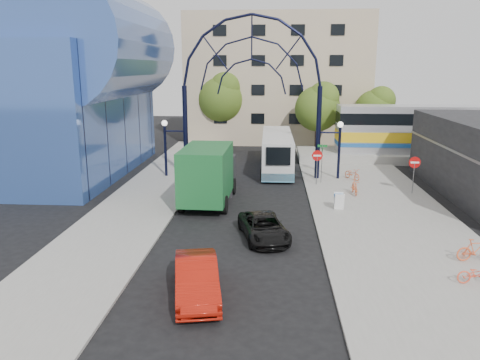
# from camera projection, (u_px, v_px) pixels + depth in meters

# --- Properties ---
(ground) EXTENTS (120.00, 120.00, 0.00)m
(ground) POSITION_uv_depth(u_px,v_px,m) (237.00, 246.00, 22.40)
(ground) COLOR black
(ground) RESTS_ON ground
(sidewalk_east) EXTENTS (8.00, 56.00, 0.12)m
(sidewalk_east) POSITION_uv_depth(u_px,v_px,m) (387.00, 222.00, 25.72)
(sidewalk_east) COLOR gray
(sidewalk_east) RESTS_ON ground
(plaza_west) EXTENTS (5.00, 50.00, 0.12)m
(plaza_west) POSITION_uv_depth(u_px,v_px,m) (139.00, 206.00, 28.65)
(plaza_west) COLOR gray
(plaza_west) RESTS_ON ground
(gateway_arch) EXTENTS (13.64, 0.44, 12.10)m
(gateway_arch) POSITION_uv_depth(u_px,v_px,m) (252.00, 64.00, 33.96)
(gateway_arch) COLOR black
(gateway_arch) RESTS_ON ground
(stop_sign) EXTENTS (0.80, 0.07, 2.50)m
(stop_sign) POSITION_uv_depth(u_px,v_px,m) (317.00, 159.00, 33.23)
(stop_sign) COLOR slate
(stop_sign) RESTS_ON sidewalk_east
(do_not_enter_sign) EXTENTS (0.76, 0.07, 2.48)m
(do_not_enter_sign) POSITION_uv_depth(u_px,v_px,m) (414.00, 166.00, 30.87)
(do_not_enter_sign) COLOR slate
(do_not_enter_sign) RESTS_ON sidewalk_east
(street_name_sign) EXTENTS (0.70, 0.70, 2.80)m
(street_name_sign) POSITION_uv_depth(u_px,v_px,m) (322.00, 155.00, 33.76)
(street_name_sign) COLOR slate
(street_name_sign) RESTS_ON sidewalk_east
(sandwich_board) EXTENTS (0.55, 0.61, 0.99)m
(sandwich_board) POSITION_uv_depth(u_px,v_px,m) (339.00, 199.00, 27.64)
(sandwich_board) COLOR white
(sandwich_board) RESTS_ON sidewalk_east
(transit_hall) EXTENTS (16.50, 18.00, 14.50)m
(transit_hall) POSITION_uv_depth(u_px,v_px,m) (56.00, 89.00, 36.41)
(transit_hall) COLOR #3455A0
(transit_hall) RESTS_ON ground
(apartment_block) EXTENTS (20.00, 12.10, 14.00)m
(apartment_block) POSITION_uv_depth(u_px,v_px,m) (277.00, 79.00, 54.52)
(apartment_block) COLOR #C3AE88
(apartment_block) RESTS_ON ground
(train_platform) EXTENTS (32.00, 5.00, 0.80)m
(train_platform) POSITION_uv_depth(u_px,v_px,m) (476.00, 157.00, 42.26)
(train_platform) COLOR gray
(train_platform) RESTS_ON ground
(train_car) EXTENTS (25.10, 3.05, 4.20)m
(train_car) POSITION_uv_depth(u_px,v_px,m) (479.00, 130.00, 41.67)
(train_car) COLOR #B7B7BC
(train_car) RESTS_ON train_platform
(tree_north_a) EXTENTS (4.48, 4.48, 7.00)m
(tree_north_a) POSITION_uv_depth(u_px,v_px,m) (319.00, 106.00, 46.03)
(tree_north_a) COLOR #382314
(tree_north_a) RESTS_ON ground
(tree_north_b) EXTENTS (5.12, 5.12, 8.00)m
(tree_north_b) POSITION_uv_depth(u_px,v_px,m) (222.00, 96.00, 50.44)
(tree_north_b) COLOR #382314
(tree_north_b) RESTS_ON ground
(tree_north_c) EXTENTS (4.16, 4.16, 6.50)m
(tree_north_c) POSITION_uv_depth(u_px,v_px,m) (376.00, 108.00, 47.64)
(tree_north_c) COLOR #382314
(tree_north_c) RESTS_ON ground
(city_bus) EXTENTS (2.65, 10.88, 2.98)m
(city_bus) POSITION_uv_depth(u_px,v_px,m) (277.00, 151.00, 38.82)
(city_bus) COLOR silver
(city_bus) RESTS_ON ground
(green_truck) EXTENTS (3.01, 7.38, 3.69)m
(green_truck) POSITION_uv_depth(u_px,v_px,m) (209.00, 174.00, 29.26)
(green_truck) COLOR black
(green_truck) RESTS_ON ground
(black_suv) EXTENTS (3.01, 4.70, 1.21)m
(black_suv) POSITION_uv_depth(u_px,v_px,m) (264.00, 227.00, 23.18)
(black_suv) COLOR black
(black_suv) RESTS_ON ground
(red_sedan) EXTENTS (2.39, 4.65, 1.46)m
(red_sedan) POSITION_uv_depth(u_px,v_px,m) (197.00, 278.00, 17.29)
(red_sedan) COLOR #A9160A
(red_sedan) RESTS_ON ground
(bike_near_a) EXTENTS (1.32, 1.72, 0.87)m
(bike_near_a) POSITION_uv_depth(u_px,v_px,m) (352.00, 174.00, 35.02)
(bike_near_a) COLOR #EA5F2E
(bike_near_a) RESTS_ON sidewalk_east
(bike_near_b) EXTENTS (0.53, 1.63, 0.97)m
(bike_near_b) POSITION_uv_depth(u_px,v_px,m) (355.00, 187.00, 30.94)
(bike_near_b) COLOR orange
(bike_near_b) RESTS_ON sidewalk_east
(bike_far_a) EXTENTS (1.58, 0.58, 0.82)m
(bike_far_a) POSITION_uv_depth(u_px,v_px,m) (478.00, 274.00, 18.14)
(bike_far_a) COLOR #F25030
(bike_far_a) RESTS_ON sidewalk_east
(bike_far_b) EXTENTS (1.74, 0.67, 1.02)m
(bike_far_b) POSITION_uv_depth(u_px,v_px,m) (476.00, 250.00, 20.25)
(bike_far_b) COLOR #DF562C
(bike_far_b) RESTS_ON sidewalk_east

